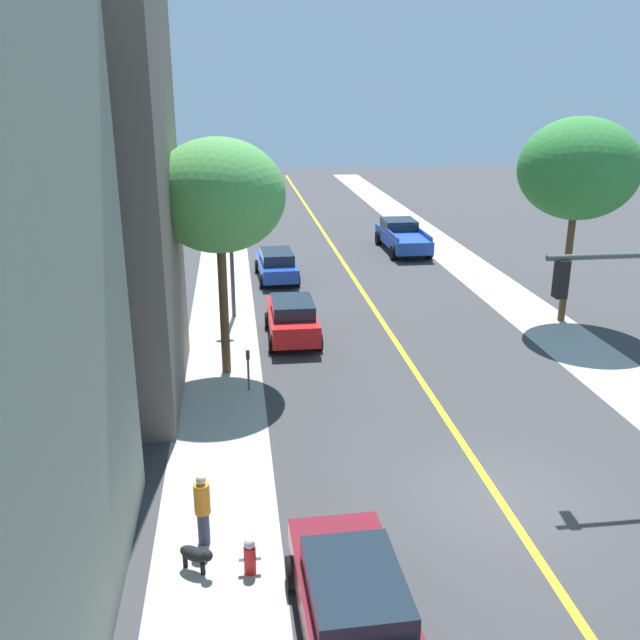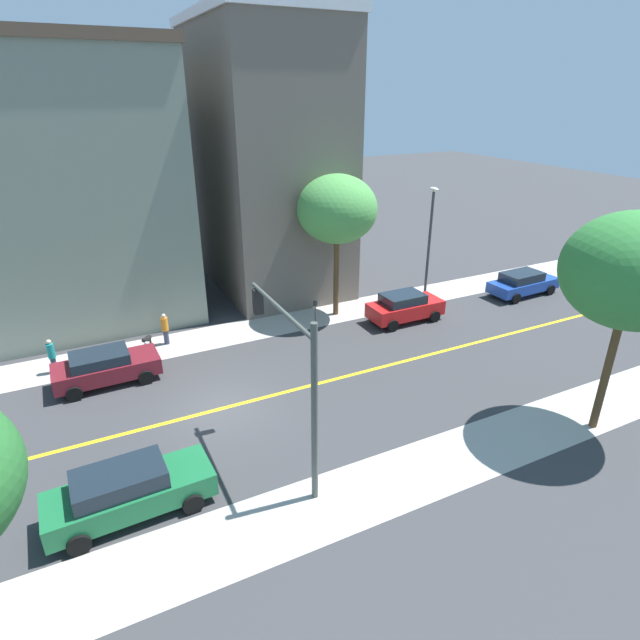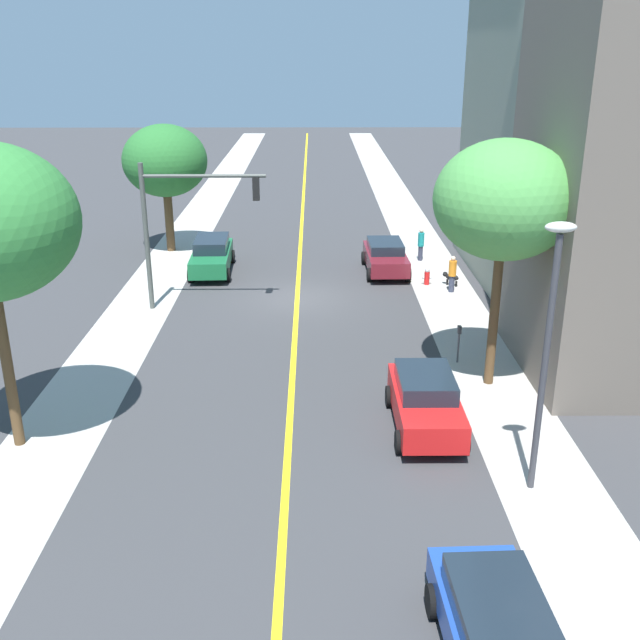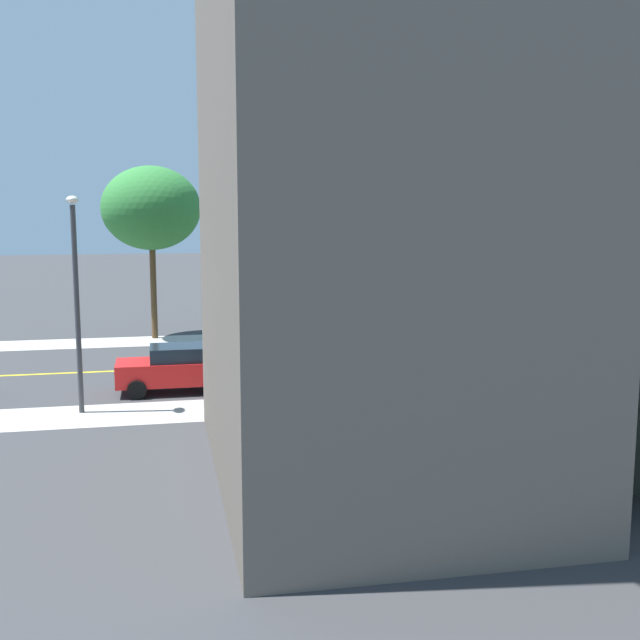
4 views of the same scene
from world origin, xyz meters
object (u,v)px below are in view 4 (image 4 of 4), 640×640
(street_tree_left_far, at_px, (272,220))
(maroon_sedan_left_curb, at_px, (589,354))
(street_tree_right_corner, at_px, (553,237))
(parking_meter, at_px, (319,372))
(fire_hydrant, at_px, (563,376))
(small_dog, at_px, (574,383))
(street_tree_left_near, at_px, (151,208))
(pedestrian_orange_shirt, at_px, (548,370))
(traffic_light_mast, at_px, (395,256))
(street_lamp, at_px, (76,281))
(red_sedan_left_curb, at_px, (179,368))
(green_sedan_right_curb, at_px, (500,320))

(street_tree_left_far, relative_size, maroon_sedan_left_curb, 1.78)
(street_tree_right_corner, height_order, parking_meter, street_tree_right_corner)
(fire_hydrant, distance_m, small_dog, 1.07)
(street_tree_left_near, distance_m, small_dog, 20.77)
(street_tree_left_far, relative_size, small_dog, 10.54)
(fire_hydrant, height_order, maroon_sedan_left_curb, maroon_sedan_left_curb)
(street_tree_left_near, xyz_separation_m, pedestrian_orange_shirt, (-14.13, -13.04, -5.29))
(street_tree_left_far, relative_size, fire_hydrant, 10.03)
(traffic_light_mast, bearing_deg, maroon_sedan_left_curb, 30.57)
(traffic_light_mast, distance_m, street_lamp, 16.88)
(fire_hydrant, bearing_deg, red_sedan_left_curb, 81.39)
(parking_meter, height_order, street_lamp, street_lamp)
(parking_meter, bearing_deg, street_tree_right_corner, -49.88)
(street_tree_left_near, distance_m, street_lamp, 13.73)
(red_sedan_left_curb, bearing_deg, small_dog, 166.89)
(street_tree_left_near, height_order, pedestrian_orange_shirt, street_tree_left_near)
(pedestrian_orange_shirt, distance_m, small_dog, 1.03)
(street_tree_left_near, bearing_deg, street_tree_left_far, -164.73)
(red_sedan_left_curb, distance_m, small_dog, 13.49)
(red_sedan_left_curb, bearing_deg, maroon_sedan_left_curb, 178.95)
(street_lamp, bearing_deg, street_tree_right_corner, -60.09)
(street_tree_left_near, height_order, red_sedan_left_curb, street_tree_left_near)
(green_sedan_right_curb, height_order, pedestrian_orange_shirt, pedestrian_orange_shirt)
(street_lamp, xyz_separation_m, small_dog, (-0.87, -16.18, -3.71))
(red_sedan_left_curb, height_order, pedestrian_orange_shirt, pedestrian_orange_shirt)
(street_tree_left_far, relative_size, green_sedan_right_curb, 1.60)
(traffic_light_mast, xyz_separation_m, street_lamp, (-10.47, 13.24, 0.13))
(fire_hydrant, xyz_separation_m, red_sedan_left_curb, (2.01, 13.29, 0.45))
(maroon_sedan_left_curb, relative_size, small_dog, 5.92)
(parking_meter, xyz_separation_m, maroon_sedan_left_curb, (1.50, -10.71, -0.10))
(green_sedan_right_curb, height_order, small_dog, green_sedan_right_curb)
(pedestrian_orange_shirt, bearing_deg, parking_meter, -128.64)
(fire_hydrant, bearing_deg, small_dog, 171.69)
(street_tree_left_far, xyz_separation_m, small_dog, (-0.58, -10.22, -5.53))
(parking_meter, bearing_deg, maroon_sedan_left_curb, -82.05)
(pedestrian_orange_shirt, bearing_deg, maroon_sedan_left_curb, 101.03)
(pedestrian_orange_shirt, bearing_deg, street_lamp, -122.90)
(parking_meter, bearing_deg, red_sedan_left_curb, 68.47)
(small_dog, bearing_deg, parking_meter, 118.39)
(street_tree_right_corner, height_order, small_dog, street_tree_right_corner)
(traffic_light_mast, distance_m, pedestrian_orange_shirt, 11.82)
(parking_meter, relative_size, red_sedan_left_curb, 0.32)
(street_tree_left_far, distance_m, traffic_light_mast, 13.14)
(maroon_sedan_left_curb, xyz_separation_m, pedestrian_orange_shirt, (-2.65, 3.03, 0.08))
(fire_hydrant, height_order, green_sedan_right_curb, green_sedan_right_curb)
(fire_hydrant, distance_m, green_sedan_right_curb, 10.24)
(street_tree_left_near, xyz_separation_m, traffic_light_mast, (-2.92, -11.02, -2.18))
(street_tree_right_corner, bearing_deg, street_tree_left_near, 88.56)
(street_tree_left_near, bearing_deg, pedestrian_orange_shirt, -137.30)
(street_tree_right_corner, xyz_separation_m, fire_hydrant, (-12.69, 6.05, -4.30))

